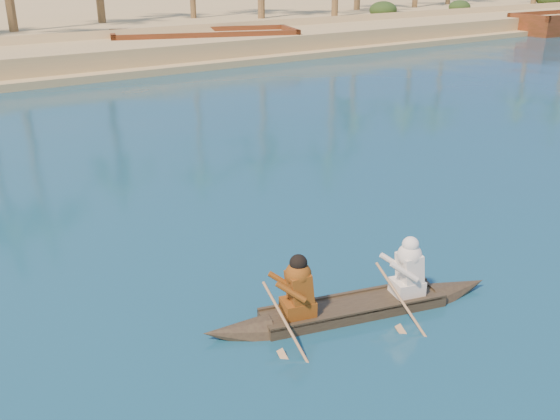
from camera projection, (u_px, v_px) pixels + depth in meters
sandy_embankment at (32, 26)px, 50.61m from camera, size 150.00×51.00×1.50m
shrub_cluster at (100, 35)px, 38.74m from camera, size 100.00×6.00×2.40m
canoe at (354, 299)px, 10.23m from camera, size 5.10×2.05×1.41m
barge_mid at (205, 45)px, 38.18m from camera, size 11.75×7.26×1.86m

